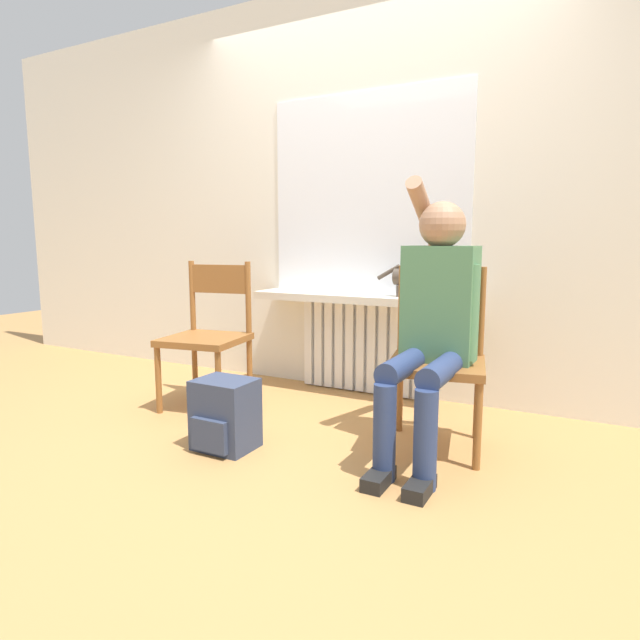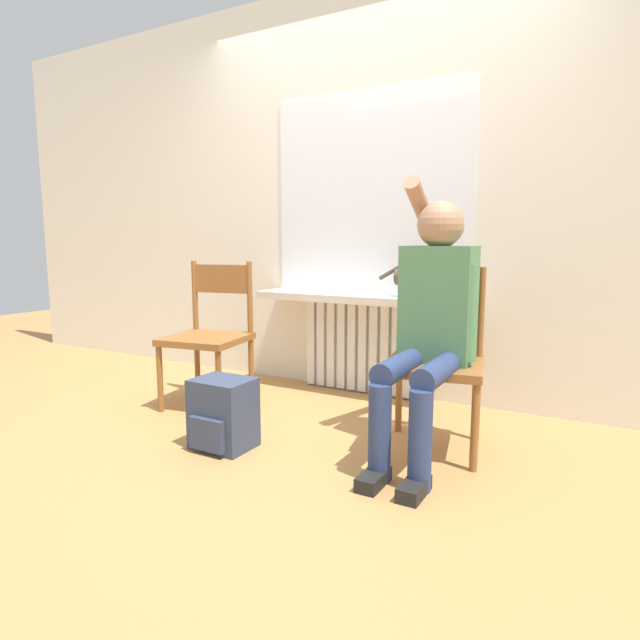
% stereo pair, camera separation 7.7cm
% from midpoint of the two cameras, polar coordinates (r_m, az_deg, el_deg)
% --- Properties ---
extents(ground_plane, '(12.00, 12.00, 0.00)m').
position_cam_midpoint_polar(ground_plane, '(2.77, -6.18, -13.40)').
color(ground_plane, '#B27F47').
extents(wall_with_window, '(7.00, 0.06, 2.70)m').
position_cam_midpoint_polar(wall_with_window, '(3.67, 4.64, 13.44)').
color(wall_with_window, white).
rests_on(wall_with_window, ground_plane).
extents(radiator, '(0.89, 0.08, 0.63)m').
position_cam_midpoint_polar(radiator, '(3.65, 3.96, -2.83)').
color(radiator, white).
rests_on(radiator, ground_plane).
extents(windowsill, '(1.44, 0.30, 0.05)m').
position_cam_midpoint_polar(windowsill, '(3.51, 3.35, 2.34)').
color(windowsill, silver).
rests_on(windowsill, radiator).
extents(window_glass, '(1.39, 0.01, 1.31)m').
position_cam_midpoint_polar(window_glass, '(3.63, 4.41, 13.25)').
color(window_glass, white).
rests_on(window_glass, windowsill).
extents(chair_left, '(0.53, 0.53, 0.90)m').
position_cam_midpoint_polar(chair_left, '(3.41, -12.47, -1.35)').
color(chair_left, brown).
rests_on(chair_left, ground_plane).
extents(chair_right, '(0.54, 0.54, 0.90)m').
position_cam_midpoint_polar(chair_right, '(2.71, 11.61, -3.82)').
color(chair_right, brown).
rests_on(chair_right, ground_plane).
extents(person, '(0.36, 1.03, 1.33)m').
position_cam_midpoint_polar(person, '(2.56, 11.20, 0.48)').
color(person, navy).
rests_on(person, ground_plane).
extents(cat, '(0.44, 0.11, 0.21)m').
position_cam_midpoint_polar(cat, '(3.35, 9.89, 4.54)').
color(cat, '#4C4238').
rests_on(cat, windowsill).
extents(backpack, '(0.29, 0.26, 0.35)m').
position_cam_midpoint_polar(backpack, '(2.74, -10.93, -9.90)').
color(backpack, '#333D56').
rests_on(backpack, ground_plane).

